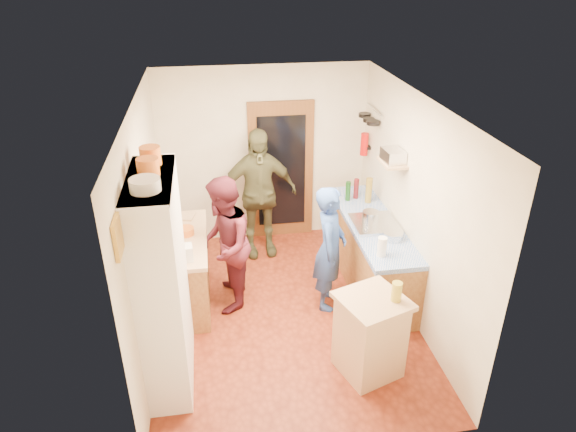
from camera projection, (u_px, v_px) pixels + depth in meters
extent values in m
cube|color=maroon|center=(285.00, 313.00, 6.30)|extent=(3.00, 4.00, 0.02)
cube|color=silver|center=(284.00, 101.00, 5.10)|extent=(3.00, 4.00, 0.02)
cube|color=beige|center=(264.00, 155.00, 7.46)|extent=(3.00, 0.02, 2.60)
cube|color=beige|center=(324.00, 337.00, 3.93)|extent=(3.00, 0.02, 2.60)
cube|color=beige|center=(145.00, 228.00, 5.49)|extent=(0.02, 4.00, 2.60)
cube|color=beige|center=(414.00, 208.00, 5.91)|extent=(0.02, 4.00, 2.60)
cube|color=brown|center=(281.00, 171.00, 7.58)|extent=(0.95, 0.06, 2.10)
cube|color=black|center=(282.00, 172.00, 7.55)|extent=(0.70, 0.02, 1.70)
cube|color=white|center=(163.00, 284.00, 4.91)|extent=(0.40, 1.20, 2.20)
cube|color=white|center=(149.00, 180.00, 4.41)|extent=(0.40, 1.14, 0.04)
cylinder|color=white|center=(145.00, 185.00, 4.14)|extent=(0.25, 0.25, 0.11)
cylinder|color=orange|center=(148.00, 167.00, 4.42)|extent=(0.19, 0.19, 0.15)
cylinder|color=orange|center=(150.00, 156.00, 4.65)|extent=(0.19, 0.19, 0.17)
cube|color=#9F733B|center=(183.00, 271.00, 6.33)|extent=(0.60, 1.40, 0.85)
cube|color=tan|center=(180.00, 240.00, 6.12)|extent=(0.64, 1.44, 0.05)
cube|color=white|center=(182.00, 253.00, 5.62)|extent=(0.25, 0.18, 0.18)
cylinder|color=white|center=(174.00, 240.00, 5.88)|extent=(0.21, 0.21, 0.19)
cylinder|color=orange|center=(186.00, 231.00, 6.16)|extent=(0.25, 0.25, 0.09)
cube|color=tan|center=(182.00, 216.00, 6.58)|extent=(0.34, 0.28, 0.02)
cube|color=#9F733B|center=(370.00, 254.00, 6.70)|extent=(0.60, 2.20, 0.84)
cube|color=#1247B5|center=(372.00, 223.00, 6.50)|extent=(0.62, 2.22, 0.06)
cube|color=silver|center=(375.00, 223.00, 6.39)|extent=(0.55, 0.58, 0.04)
cylinder|color=silver|center=(371.00, 216.00, 6.37)|extent=(0.20, 0.20, 0.13)
cylinder|color=#143F14|center=(348.00, 191.00, 6.98)|extent=(0.08, 0.08, 0.27)
cylinder|color=#591419|center=(356.00, 189.00, 7.04)|extent=(0.08, 0.08, 0.28)
cylinder|color=olive|center=(369.00, 190.00, 6.91)|extent=(0.10, 0.10, 0.35)
cylinder|color=white|center=(382.00, 247.00, 5.70)|extent=(0.12, 0.12, 0.23)
cylinder|color=silver|center=(393.00, 235.00, 6.06)|extent=(0.31, 0.31, 0.09)
cube|color=tan|center=(370.00, 337.00, 5.23)|extent=(0.70, 0.70, 0.86)
cube|color=tan|center=(373.00, 301.00, 5.02)|extent=(0.79, 0.79, 0.05)
cube|color=white|center=(366.00, 299.00, 5.03)|extent=(0.42, 0.38, 0.02)
cylinder|color=#AD9E2D|center=(397.00, 292.00, 4.95)|extent=(0.13, 0.13, 0.20)
cylinder|color=silver|center=(374.00, 109.00, 6.90)|extent=(0.02, 0.65, 0.02)
cylinder|color=black|center=(373.00, 123.00, 6.80)|extent=(0.18, 0.18, 0.05)
cylinder|color=black|center=(369.00, 120.00, 6.98)|extent=(0.16, 0.16, 0.05)
cylinder|color=black|center=(365.00, 115.00, 7.15)|extent=(0.17, 0.17, 0.05)
cube|color=tan|center=(392.00, 163.00, 6.10)|extent=(0.26, 0.42, 0.03)
cube|color=silver|center=(393.00, 156.00, 6.06)|extent=(0.24, 0.31, 0.15)
cube|color=black|center=(368.00, 147.00, 7.33)|extent=(0.06, 0.10, 0.04)
cylinder|color=red|center=(364.00, 144.00, 7.30)|extent=(0.11, 0.11, 0.32)
cube|color=gold|center=(118.00, 237.00, 3.79)|extent=(0.03, 0.25, 0.30)
imported|color=#2A4896|center=(332.00, 250.00, 6.08)|extent=(0.55, 0.67, 1.58)
imported|color=#4A1621|center=(227.00, 243.00, 6.10)|extent=(0.72, 0.88, 1.69)
imported|color=#424128|center=(259.00, 194.00, 7.14)|extent=(1.13, 0.54, 1.88)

